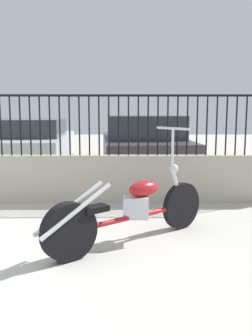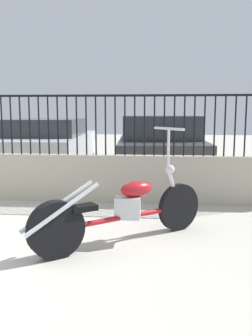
{
  "view_description": "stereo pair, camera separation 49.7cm",
  "coord_description": "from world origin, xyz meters",
  "views": [
    {
      "loc": [
        2.38,
        -2.93,
        1.46
      ],
      "look_at": [
        2.41,
        1.99,
        0.7
      ],
      "focal_mm": 40.0,
      "sensor_mm": 36.0,
      "label": 1
    },
    {
      "loc": [
        2.88,
        -2.91,
        1.46
      ],
      "look_at": [
        2.41,
        1.99,
        0.7
      ],
      "focal_mm": 40.0,
      "sensor_mm": 36.0,
      "label": 2
    }
  ],
  "objects": [
    {
      "name": "motorcycle_red",
      "position": [
        2.38,
        1.01,
        0.37
      ],
      "size": [
        1.83,
        1.51,
        1.27
      ],
      "rotation": [
        0.0,
        0.0,
        0.68
      ],
      "color": "black",
      "rests_on": "ground_plane"
    },
    {
      "name": "car_dark_grey",
      "position": [
        2.83,
        5.78,
        0.68
      ],
      "size": [
        2.06,
        4.3,
        1.34
      ],
      "rotation": [
        0.0,
        0.0,
        1.64
      ],
      "color": "black",
      "rests_on": "ground_plane"
    },
    {
      "name": "car_silver",
      "position": [
        0.08,
        6.05,
        0.65
      ],
      "size": [
        2.07,
        4.33,
        1.26
      ],
      "rotation": [
        0.0,
        0.0,
        1.62
      ],
      "color": "black",
      "rests_on": "ground_plane"
    }
  ]
}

